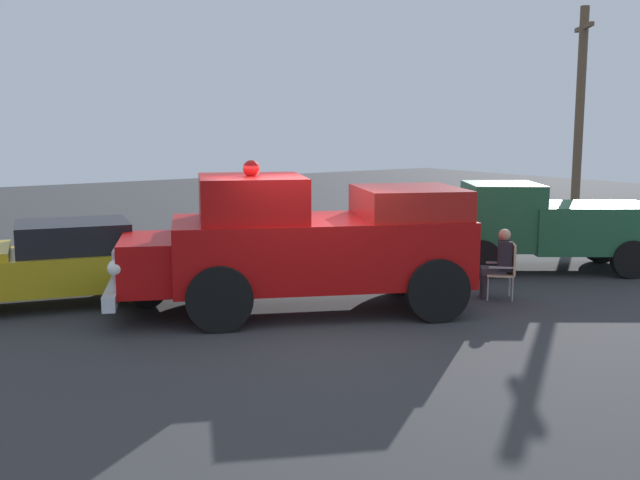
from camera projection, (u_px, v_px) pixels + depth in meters
name	position (u px, v px, depth m)	size (l,w,h in m)	color
ground_plane	(307.00, 323.00, 12.18)	(60.00, 60.00, 0.00)	#333335
vintage_fire_truck	(306.00, 242.00, 12.75)	(6.31, 4.49, 2.59)	black
classic_hot_rod	(54.00, 262.00, 13.36)	(4.68, 2.84, 1.46)	black
parked_pickup	(542.00, 225.00, 16.41)	(4.97, 4.22, 1.90)	black
lawn_chair_near_truck	(506.00, 267.00, 13.77)	(0.69, 0.69, 1.02)	#B7BABF
lawn_chair_by_car	(115.00, 241.00, 16.70)	(0.66, 0.66, 1.02)	#B7BABF
spectator_seated	(499.00, 261.00, 13.77)	(0.65, 0.63, 1.29)	#383842
utility_pole	(579.00, 115.00, 22.16)	(1.16, 1.40, 6.51)	brown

